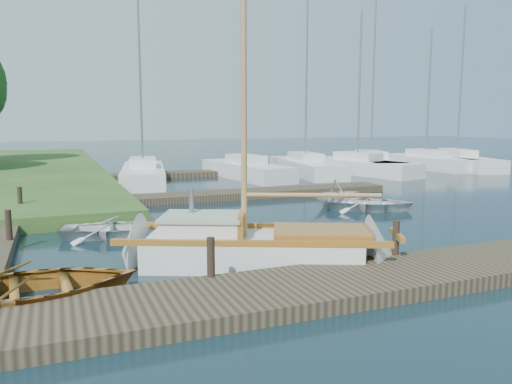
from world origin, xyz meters
name	(u,v)px	position (x,y,z in m)	size (l,w,h in m)	color
ground	(256,230)	(0.00, 0.00, 0.00)	(160.00, 160.00, 0.00)	black
near_dock	(366,280)	(0.00, -6.00, 0.15)	(18.00, 2.20, 0.30)	#30261A
far_dock	(243,194)	(2.00, 6.50, 0.15)	(14.00, 1.60, 0.30)	#30261A
pontoon	(304,169)	(10.00, 16.00, 0.15)	(30.00, 1.60, 0.30)	#30261A
mooring_post_1	(211,257)	(-3.00, -5.00, 0.70)	(0.16, 0.16, 0.80)	black
mooring_post_2	(396,238)	(1.50, -5.00, 0.70)	(0.16, 0.16, 0.80)	black
mooring_post_4	(9,225)	(-7.00, 0.00, 0.70)	(0.16, 0.16, 0.80)	black
mooring_post_5	(20,198)	(-7.00, 5.00, 0.70)	(0.16, 0.16, 0.80)	black
sailboat	(260,250)	(-1.37, -3.62, 0.34)	(7.32, 4.73, 9.83)	white
dinghy	(28,283)	(-6.36, -4.45, 0.41)	(2.86, 4.00, 0.83)	brown
tender_a	(115,225)	(-4.22, 0.73, 0.32)	(2.23, 3.12, 0.65)	white
tender_c	(370,201)	(5.43, 1.67, 0.35)	(2.38, 3.34, 0.69)	white
tender_d	(338,191)	(4.82, 3.02, 0.59)	(1.93, 2.24, 1.18)	white
marina_boat_0	(143,173)	(-1.26, 13.61, 0.56)	(3.61, 8.68, 9.98)	white
marina_boat_2	(246,169)	(4.91, 13.76, 0.56)	(3.18, 8.47, 10.40)	white
marina_boat_3	(305,166)	(9.25, 14.33, 0.57)	(3.44, 9.37, 10.97)	white
marina_boat_4	(357,165)	(12.59, 13.39, 0.56)	(4.22, 9.21, 10.32)	white
marina_boat_5	(371,163)	(14.51, 14.64, 0.57)	(4.82, 9.27, 11.77)	white
marina_boat_6	(426,161)	(19.09, 14.42, 0.56)	(2.84, 7.92, 9.76)	white
marina_boat_7	(457,160)	(21.51, 13.93, 0.57)	(4.50, 9.56, 11.50)	white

